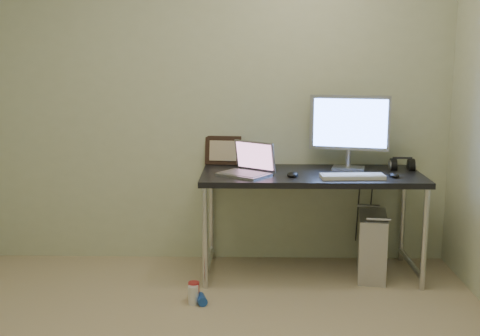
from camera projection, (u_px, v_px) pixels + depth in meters
name	position (u px, v px, depth m)	size (l,w,h in m)	color
wall_back	(218.00, 99.00, 4.52)	(3.50, 0.02, 2.50)	beige
desk	(311.00, 184.00, 4.28)	(1.56, 0.68, 0.75)	black
tower_computer	(372.00, 245.00, 4.31)	(0.26, 0.46, 0.49)	silver
cable_a	(358.00, 210.00, 4.61)	(0.01, 0.01, 0.70)	black
cable_b	(370.00, 214.00, 4.59)	(0.01, 0.01, 0.72)	black
can_red	(194.00, 292.00, 3.89)	(0.07, 0.07, 0.13)	#A92023
can_white	(193.00, 295.00, 3.85)	(0.07, 0.07, 0.12)	silver
can_blue	(201.00, 299.00, 3.86)	(0.06, 0.06, 0.11)	#1C47A6
laptop	(248.00, 167.00, 4.20)	(0.42, 0.41, 0.23)	#ABABB3
monitor	(350.00, 126.00, 4.35)	(0.57, 0.22, 0.54)	#ABABB3
keyboard	(352.00, 176.00, 4.08)	(0.43, 0.14, 0.03)	silver
mouse_right	(394.00, 174.00, 4.13)	(0.07, 0.10, 0.04)	black
mouse_left	(293.00, 173.00, 4.15)	(0.08, 0.12, 0.04)	black
headphones	(402.00, 166.00, 4.38)	(0.18, 0.11, 0.12)	black
picture_frame	(223.00, 150.00, 4.57)	(0.27, 0.03, 0.22)	black
webcam	(258.00, 153.00, 4.51)	(0.05, 0.05, 0.13)	silver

